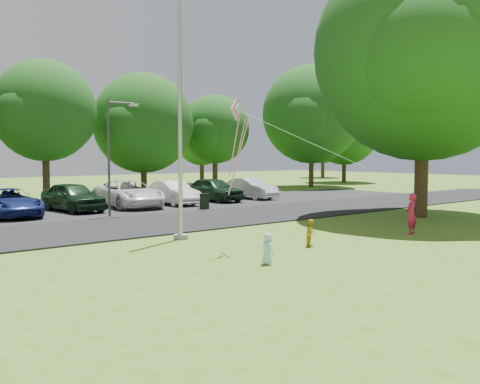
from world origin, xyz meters
TOP-DOWN VIEW (x-y plane):
  - ground at (0.00, 0.00)m, footprint 120.00×120.00m
  - park_road at (0.00, 9.00)m, footprint 60.00×6.00m
  - parking_strip at (0.00, 15.50)m, footprint 42.00×7.00m
  - flagpole at (-3.50, 5.00)m, footprint 0.50×0.50m
  - street_lamp at (-2.32, 12.32)m, footprint 1.53×0.26m
  - trash_can at (2.86, 12.33)m, footprint 0.54×0.54m
  - big_tree at (8.60, 3.20)m, footprint 10.50×10.00m
  - tree_row at (1.59, 24.23)m, footprint 64.35×11.94m
  - horizon_trees at (4.06, 33.88)m, footprint 77.46×7.20m
  - parked_cars at (-0.61, 15.57)m, footprint 19.96×5.62m
  - woman at (3.55, 0.54)m, footprint 0.60×0.45m
  - child_yellow at (-1.17, 1.10)m, footprint 0.52×0.48m
  - child_blue at (-4.12, -0.04)m, footprint 0.32×0.44m
  - kite at (-3.34, 1.95)m, footprint 7.36×1.74m

SIDE VIEW (x-z plane):
  - ground at x=0.00m, z-range 0.00..0.00m
  - park_road at x=0.00m, z-range 0.00..0.06m
  - parking_strip at x=0.00m, z-range 0.00..0.06m
  - child_blue at x=-4.12m, z-range 0.00..0.85m
  - trash_can at x=2.86m, z-range 0.00..0.87m
  - child_yellow at x=-1.17m, z-range 0.00..0.88m
  - woman at x=3.55m, z-range 0.00..1.49m
  - parked_cars at x=-0.61m, z-range 0.03..1.50m
  - street_lamp at x=-2.32m, z-range 0.55..5.98m
  - kite at x=-3.34m, z-range 2.34..5.23m
  - flagpole at x=-3.50m, z-range -0.83..9.17m
  - horizon_trees at x=4.06m, z-range 0.79..7.81m
  - tree_row at x=1.59m, z-range 0.27..11.15m
  - big_tree at x=8.60m, z-range 1.03..13.63m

